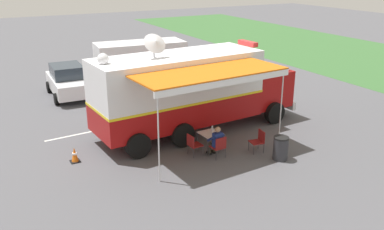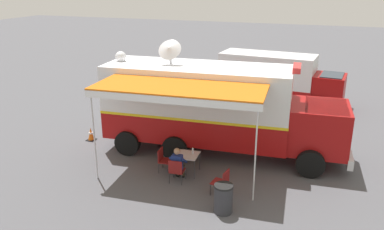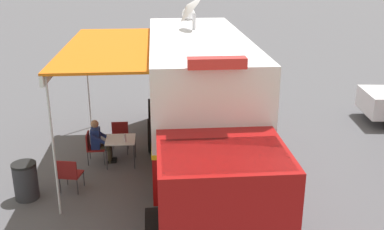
{
  "view_description": "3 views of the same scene",
  "coord_description": "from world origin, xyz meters",
  "px_view_note": "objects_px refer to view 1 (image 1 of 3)",
  "views": [
    {
      "loc": [
        15.28,
        -7.55,
        6.94
      ],
      "look_at": [
        2.01,
        -0.41,
        1.58
      ],
      "focal_mm": 39.34,
      "sensor_mm": 36.0,
      "label": 1
    },
    {
      "loc": [
        14.1,
        4.85,
        6.64
      ],
      "look_at": [
        0.2,
        -0.15,
        1.54
      ],
      "focal_mm": 36.91,
      "sensor_mm": 36.0,
      "label": 2
    },
    {
      "loc": [
        0.28,
        11.84,
        5.48
      ],
      "look_at": [
        0.14,
        -0.62,
        1.08
      ],
      "focal_mm": 42.26,
      "sensor_mm": 36.0,
      "label": 3
    }
  ],
  "objects_px": {
    "folding_chair_at_table": "(219,146)",
    "support_truck": "(149,63)",
    "water_bottle": "(212,129)",
    "seated_responder": "(216,141)",
    "folding_chair_beside_table": "(193,143)",
    "traffic_cone": "(75,155)",
    "folding_table": "(210,134)",
    "folding_chair_spare_by_truck": "(259,139)",
    "command_truck": "(193,89)",
    "trash_bin": "(281,148)",
    "car_behind_truck": "(68,81)"
  },
  "relations": [
    {
      "from": "seated_responder",
      "to": "folding_chair_beside_table",
      "type": "bearing_deg",
      "value": -122.04
    },
    {
      "from": "folding_chair_spare_by_truck",
      "to": "seated_responder",
      "type": "height_order",
      "value": "seated_responder"
    },
    {
      "from": "support_truck",
      "to": "folding_chair_at_table",
      "type": "bearing_deg",
      "value": -9.03
    },
    {
      "from": "traffic_cone",
      "to": "car_behind_truck",
      "type": "height_order",
      "value": "car_behind_truck"
    },
    {
      "from": "folding_table",
      "to": "trash_bin",
      "type": "relative_size",
      "value": 0.94
    },
    {
      "from": "folding_chair_beside_table",
      "to": "trash_bin",
      "type": "distance_m",
      "value": 3.31
    },
    {
      "from": "trash_bin",
      "to": "folding_chair_spare_by_truck",
      "type": "bearing_deg",
      "value": -162.73
    },
    {
      "from": "folding_chair_beside_table",
      "to": "support_truck",
      "type": "height_order",
      "value": "support_truck"
    },
    {
      "from": "support_truck",
      "to": "folding_chair_spare_by_truck",
      "type": "bearing_deg",
      "value": -0.14
    },
    {
      "from": "folding_table",
      "to": "folding_chair_beside_table",
      "type": "height_order",
      "value": "folding_chair_beside_table"
    },
    {
      "from": "water_bottle",
      "to": "seated_responder",
      "type": "xyz_separation_m",
      "value": [
        0.76,
        -0.27,
        -0.18
      ]
    },
    {
      "from": "folding_table",
      "to": "folding_chair_spare_by_truck",
      "type": "height_order",
      "value": "folding_chair_spare_by_truck"
    },
    {
      "from": "trash_bin",
      "to": "seated_responder",
      "type": "bearing_deg",
      "value": -124.63
    },
    {
      "from": "support_truck",
      "to": "car_behind_truck",
      "type": "xyz_separation_m",
      "value": [
        -0.12,
        -4.86,
        -0.51
      ]
    },
    {
      "from": "folding_table",
      "to": "folding_chair_spare_by_truck",
      "type": "bearing_deg",
      "value": 57.28
    },
    {
      "from": "folding_chair_at_table",
      "to": "traffic_cone",
      "type": "bearing_deg",
      "value": -114.86
    },
    {
      "from": "folding_table",
      "to": "folding_chair_beside_table",
      "type": "bearing_deg",
      "value": -80.38
    },
    {
      "from": "command_truck",
      "to": "folding_table",
      "type": "xyz_separation_m",
      "value": [
        2.14,
        -0.4,
        -1.27
      ]
    },
    {
      "from": "seated_responder",
      "to": "traffic_cone",
      "type": "height_order",
      "value": "seated_responder"
    },
    {
      "from": "folding_chair_at_table",
      "to": "folding_chair_beside_table",
      "type": "distance_m",
      "value": 1.0
    },
    {
      "from": "folding_chair_beside_table",
      "to": "seated_responder",
      "type": "bearing_deg",
      "value": 57.96
    },
    {
      "from": "folding_chair_at_table",
      "to": "seated_responder",
      "type": "height_order",
      "value": "seated_responder"
    },
    {
      "from": "folding_chair_at_table",
      "to": "trash_bin",
      "type": "height_order",
      "value": "trash_bin"
    },
    {
      "from": "folding_chair_at_table",
      "to": "support_truck",
      "type": "height_order",
      "value": "support_truck"
    },
    {
      "from": "command_truck",
      "to": "folding_chair_beside_table",
      "type": "relative_size",
      "value": 11.08
    },
    {
      "from": "folding_table",
      "to": "seated_responder",
      "type": "xyz_separation_m",
      "value": [
        0.61,
        -0.1,
        -0.02
      ]
    },
    {
      "from": "water_bottle",
      "to": "seated_responder",
      "type": "distance_m",
      "value": 0.82
    },
    {
      "from": "folding_table",
      "to": "seated_responder",
      "type": "height_order",
      "value": "seated_responder"
    },
    {
      "from": "folding_chair_beside_table",
      "to": "traffic_cone",
      "type": "height_order",
      "value": "folding_chair_beside_table"
    },
    {
      "from": "traffic_cone",
      "to": "seated_responder",
      "type": "bearing_deg",
      "value": 66.92
    },
    {
      "from": "trash_bin",
      "to": "car_behind_truck",
      "type": "bearing_deg",
      "value": -157.01
    },
    {
      "from": "command_truck",
      "to": "water_bottle",
      "type": "relative_size",
      "value": 43.04
    },
    {
      "from": "water_bottle",
      "to": "car_behind_truck",
      "type": "distance_m",
      "value": 10.53
    },
    {
      "from": "command_truck",
      "to": "folding_chair_beside_table",
      "type": "height_order",
      "value": "command_truck"
    },
    {
      "from": "water_bottle",
      "to": "folding_chair_spare_by_truck",
      "type": "relative_size",
      "value": 0.26
    },
    {
      "from": "seated_responder",
      "to": "folding_table",
      "type": "bearing_deg",
      "value": 170.42
    },
    {
      "from": "car_behind_truck",
      "to": "trash_bin",
      "type": "bearing_deg",
      "value": 22.99
    },
    {
      "from": "folding_chair_at_table",
      "to": "support_truck",
      "type": "bearing_deg",
      "value": 170.97
    },
    {
      "from": "water_bottle",
      "to": "support_truck",
      "type": "relative_size",
      "value": 0.03
    },
    {
      "from": "folding_chair_at_table",
      "to": "seated_responder",
      "type": "xyz_separation_m",
      "value": [
        -0.19,
        -0.01,
        0.14
      ]
    },
    {
      "from": "folding_chair_at_table",
      "to": "folding_chair_beside_table",
      "type": "relative_size",
      "value": 1.0
    },
    {
      "from": "seated_responder",
      "to": "folding_chair_at_table",
      "type": "bearing_deg",
      "value": 4.14
    },
    {
      "from": "trash_bin",
      "to": "support_truck",
      "type": "distance_m",
      "value": 12.03
    },
    {
      "from": "folding_chair_beside_table",
      "to": "folding_chair_spare_by_truck",
      "type": "relative_size",
      "value": 1.0
    },
    {
      "from": "folding_chair_at_table",
      "to": "traffic_cone",
      "type": "xyz_separation_m",
      "value": [
        -2.28,
        -4.91,
        -0.23
      ]
    },
    {
      "from": "car_behind_truck",
      "to": "folding_chair_spare_by_truck",
      "type": "bearing_deg",
      "value": 23.47
    },
    {
      "from": "command_truck",
      "to": "folding_chair_at_table",
      "type": "relative_size",
      "value": 11.08
    },
    {
      "from": "water_bottle",
      "to": "support_truck",
      "type": "distance_m",
      "value": 9.97
    },
    {
      "from": "seated_responder",
      "to": "trash_bin",
      "type": "height_order",
      "value": "seated_responder"
    },
    {
      "from": "folding_table",
      "to": "command_truck",
      "type": "bearing_deg",
      "value": 169.54
    }
  ]
}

